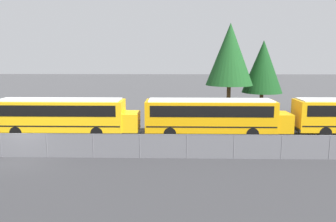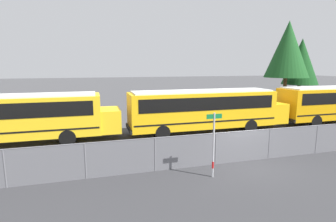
% 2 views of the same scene
% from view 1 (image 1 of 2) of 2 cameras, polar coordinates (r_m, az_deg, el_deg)
% --- Properties ---
extents(ground_plane, '(200.00, 200.00, 0.00)m').
position_cam_1_polar(ground_plane, '(23.62, -23.67, -7.37)').
color(ground_plane, '#424244').
extents(fence, '(100.16, 0.07, 1.60)m').
position_cam_1_polar(fence, '(23.41, -23.80, -5.45)').
color(fence, '#9EA0A5').
rests_on(fence, ground_plane).
extents(school_bus_3, '(11.87, 2.51, 3.07)m').
position_cam_1_polar(school_bus_3, '(28.39, -17.75, -0.49)').
color(school_bus_3, yellow).
rests_on(school_bus_3, ground_plane).
extents(school_bus_4, '(11.87, 2.51, 3.07)m').
position_cam_1_polar(school_bus_4, '(27.02, 7.86, -0.61)').
color(school_bus_4, orange).
rests_on(school_bus_4, ground_plane).
extents(tree_2, '(4.71, 4.71, 8.39)m').
position_cam_1_polar(tree_2, '(40.34, 16.20, 7.42)').
color(tree_2, '#51381E').
rests_on(tree_2, ground_plane).
extents(tree_3, '(5.21, 5.21, 10.13)m').
position_cam_1_polar(tree_3, '(37.11, 10.72, 9.66)').
color(tree_3, '#51381E').
rests_on(tree_3, ground_plane).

